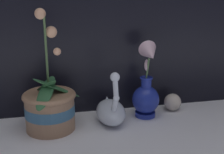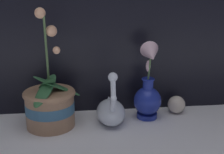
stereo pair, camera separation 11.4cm
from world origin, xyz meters
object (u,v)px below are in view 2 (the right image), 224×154
Objects in this scene: blue_vase at (148,93)px; glass_sphere at (176,105)px; swan_figurine at (112,110)px; orchid_potted_plant at (50,104)px.

glass_sphere is (0.13, 0.04, -0.07)m from blue_vase.
orchid_potted_plant is at bearing -178.98° from swan_figurine.
swan_figurine reaches higher than glass_sphere.
orchid_potted_plant is 6.07× the size of glass_sphere.
swan_figurine is at bearing 1.02° from orchid_potted_plant.
swan_figurine is at bearing -171.13° from blue_vase.
orchid_potted_plant reaches higher than glass_sphere.
blue_vase is 0.15m from glass_sphere.
glass_sphere is (0.50, 0.06, -0.05)m from orchid_potted_plant.
blue_vase is at bearing 4.07° from orchid_potted_plant.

